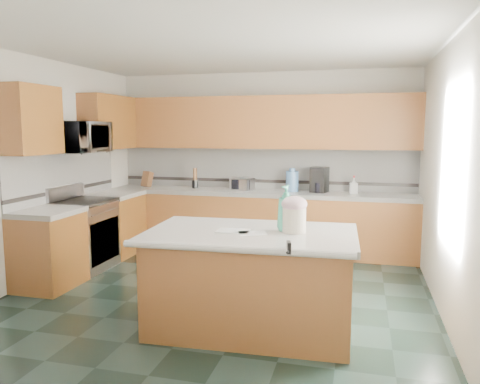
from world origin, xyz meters
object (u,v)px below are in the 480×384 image
(treat_jar, at_px, (294,220))
(knife_block, at_px, (147,179))
(island_base, at_px, (251,283))
(toaster_oven, at_px, (242,184))
(island_top, at_px, (251,234))
(soap_bottle_island, at_px, (286,208))
(coffee_maker, at_px, (319,180))

(treat_jar, height_order, knife_block, knife_block)
(island_base, distance_m, treat_jar, 0.71)
(toaster_oven, bearing_deg, island_top, -52.97)
(soap_bottle_island, distance_m, coffee_maker, 2.76)
(island_base, xyz_separation_m, treat_jar, (0.38, 0.05, 0.60))
(soap_bottle_island, bearing_deg, island_top, -144.51)
(island_base, distance_m, knife_block, 3.74)
(island_top, relative_size, knife_block, 7.72)
(island_top, distance_m, coffee_maker, 2.88)
(island_top, xyz_separation_m, toaster_oven, (-0.81, 2.82, 0.12))
(island_base, xyz_separation_m, knife_block, (-2.39, 2.82, 0.61))
(treat_jar, xyz_separation_m, coffee_maker, (-0.03, 2.79, 0.07))
(knife_block, height_order, coffee_maker, coffee_maker)
(island_top, bearing_deg, toaster_oven, 103.39)
(treat_jar, bearing_deg, island_base, 178.89)
(soap_bottle_island, xyz_separation_m, knife_block, (-2.69, 2.73, -0.09))
(island_base, xyz_separation_m, toaster_oven, (-0.81, 2.82, 0.58))
(island_top, distance_m, soap_bottle_island, 0.40)
(island_top, bearing_deg, treat_jar, 5.56)
(soap_bottle_island, xyz_separation_m, toaster_oven, (-1.11, 2.73, -0.11))
(soap_bottle_island, xyz_separation_m, coffee_maker, (0.05, 2.76, -0.02))
(knife_block, distance_m, coffee_maker, 2.74)
(island_top, distance_m, knife_block, 3.70)
(island_base, relative_size, knife_block, 7.30)
(island_base, relative_size, treat_jar, 8.05)
(island_base, height_order, treat_jar, treat_jar)
(island_top, relative_size, coffee_maker, 5.10)
(island_top, height_order, treat_jar, treat_jar)
(toaster_oven, bearing_deg, knife_block, -158.95)
(island_base, relative_size, coffee_maker, 4.83)
(island_base, bearing_deg, knife_block, 127.66)
(treat_jar, height_order, coffee_maker, coffee_maker)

